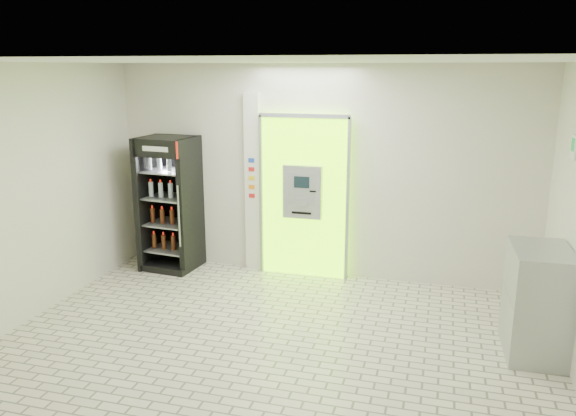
% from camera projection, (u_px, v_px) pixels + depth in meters
% --- Properties ---
extents(ground, '(6.00, 6.00, 0.00)m').
position_uv_depth(ground, '(267.00, 354.00, 5.93)').
color(ground, '#BFB49E').
rests_on(ground, ground).
extents(room_shell, '(6.00, 6.00, 6.00)m').
position_uv_depth(room_shell, '(265.00, 183.00, 5.48)').
color(room_shell, silver).
rests_on(room_shell, ground).
extents(atm_assembly, '(1.30, 0.24, 2.33)m').
position_uv_depth(atm_assembly, '(304.00, 196.00, 7.95)').
color(atm_assembly, '#85FF00').
rests_on(atm_assembly, ground).
extents(pillar, '(0.22, 0.11, 2.60)m').
position_uv_depth(pillar, '(253.00, 183.00, 8.15)').
color(pillar, silver).
rests_on(pillar, ground).
extents(beverage_cooler, '(0.81, 0.75, 1.97)m').
position_uv_depth(beverage_cooler, '(170.00, 206.00, 8.29)').
color(beverage_cooler, black).
rests_on(beverage_cooler, ground).
extents(steel_cabinet, '(0.61, 0.89, 1.15)m').
position_uv_depth(steel_cabinet, '(537.00, 302.00, 5.82)').
color(steel_cabinet, '#9D9FA4').
rests_on(steel_cabinet, ground).
extents(exit_sign, '(0.02, 0.22, 0.26)m').
position_uv_depth(exit_sign, '(574.00, 147.00, 5.94)').
color(exit_sign, white).
rests_on(exit_sign, room_shell).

